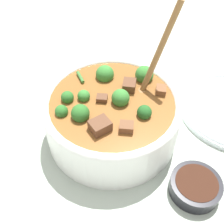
{
  "coord_description": "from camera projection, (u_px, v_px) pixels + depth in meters",
  "views": [
    {
      "loc": [
        0.39,
        0.05,
        0.49
      ],
      "look_at": [
        0.0,
        0.0,
        0.07
      ],
      "focal_mm": 45.0,
      "sensor_mm": 36.0,
      "label": 1
    }
  ],
  "objects": [
    {
      "name": "condiment_bowl",
      "position": [
        195.0,
        186.0,
        0.52
      ],
      "size": [
        0.1,
        0.1,
        0.03
      ],
      "color": "black",
      "rests_on": "ground_plane"
    },
    {
      "name": "stew_bowl",
      "position": [
        112.0,
        115.0,
        0.58
      ],
      "size": [
        0.28,
        0.28,
        0.28
      ],
      "color": "white",
      "rests_on": "ground_plane"
    },
    {
      "name": "ground_plane",
      "position": [
        112.0,
        133.0,
        0.63
      ],
      "size": [
        4.0,
        4.0,
        0.0
      ],
      "primitive_type": "plane",
      "color": "#ADBCAD"
    }
  ]
}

